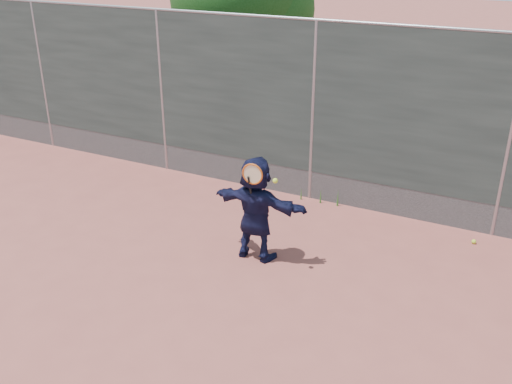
% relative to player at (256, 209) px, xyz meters
% --- Properties ---
extents(ground, '(80.00, 80.00, 0.00)m').
position_rel_player_xyz_m(ground, '(-0.07, -1.30, -0.75)').
color(ground, '#9E4C42').
rests_on(ground, ground).
extents(player, '(1.40, 0.46, 1.51)m').
position_rel_player_xyz_m(player, '(0.00, 0.00, 0.00)').
color(player, '#131534').
rests_on(player, ground).
extents(ball_ground, '(0.07, 0.07, 0.07)m').
position_rel_player_xyz_m(ball_ground, '(2.72, 1.78, -0.72)').
color(ball_ground, '#C6E031').
rests_on(ball_ground, ground).
extents(fence, '(20.00, 0.06, 3.03)m').
position_rel_player_xyz_m(fence, '(-0.07, 2.20, 0.83)').
color(fence, '#38423D').
rests_on(fence, ground).
extents(swing_action, '(0.51, 0.13, 0.51)m').
position_rel_player_xyz_m(swing_action, '(0.08, -0.20, 0.58)').
color(swing_action, '#CA5113').
rests_on(swing_action, ground).
extents(weed_clump, '(0.68, 0.07, 0.30)m').
position_rel_player_xyz_m(weed_clump, '(0.23, 2.09, -0.62)').
color(weed_clump, '#387226').
rests_on(weed_clump, ground).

